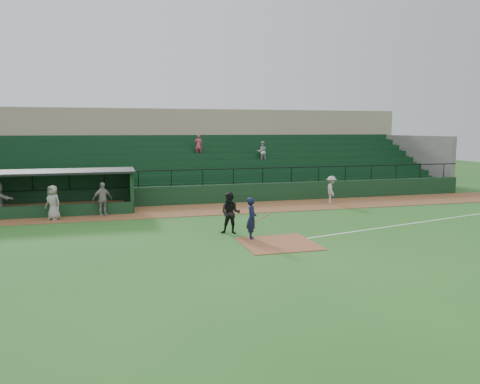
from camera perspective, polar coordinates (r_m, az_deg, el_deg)
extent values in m
plane|color=#23581C|center=(20.57, 3.75, -5.66)|extent=(90.00, 90.00, 0.00)
cube|color=brown|center=(28.09, -1.64, -2.02)|extent=(40.00, 4.00, 0.03)
cube|color=brown|center=(19.65, 4.71, -6.26)|extent=(3.00, 3.00, 0.03)
cube|color=white|center=(25.29, 20.22, -3.59)|extent=(17.49, 4.44, 0.01)
cube|color=black|center=(30.12, -2.65, -0.24)|extent=(36.00, 0.35, 1.20)
cylinder|color=black|center=(29.94, -2.67, 2.79)|extent=(36.00, 0.06, 0.06)
cube|color=#60605C|center=(34.75, -4.46, 2.79)|extent=(36.00, 9.00, 3.60)
cube|color=#0D3218|center=(34.23, -4.31, 3.47)|extent=(34.56, 8.00, 4.05)
cube|color=#60605C|center=(42.09, 20.38, 3.59)|extent=(0.35, 9.50, 4.20)
cube|color=gray|center=(41.05, -6.24, 5.47)|extent=(38.00, 3.00, 6.40)
cube|color=#60605C|center=(39.07, -5.77, 6.10)|extent=(36.00, 2.00, 0.20)
imported|color=#ACACAC|center=(35.60, 2.68, 4.92)|extent=(0.77, 0.60, 1.58)
imported|color=#A93E4B|center=(35.39, -5.07, 5.68)|extent=(0.61, 0.40, 1.66)
cube|color=black|center=(29.67, -21.43, 0.19)|extent=(8.50, 0.20, 2.30)
cube|color=black|center=(28.24, -13.09, 0.17)|extent=(0.20, 2.60, 2.30)
cube|color=black|center=(28.26, -21.81, 2.29)|extent=(8.90, 3.20, 0.12)
cube|color=olive|center=(29.40, -21.42, -1.65)|extent=(7.65, 0.40, 0.50)
cube|color=black|center=(27.17, -21.90, -2.18)|extent=(8.50, 0.12, 0.70)
imported|color=black|center=(20.24, 1.42, -3.22)|extent=(0.53, 0.72, 1.83)
cylinder|color=olive|center=(20.17, 2.68, -3.16)|extent=(0.79, 0.34, 0.35)
imported|color=black|center=(21.25, -1.17, -2.59)|extent=(1.14, 1.05, 1.90)
imported|color=#A59F9A|center=(30.25, 11.05, 0.26)|extent=(0.97, 1.29, 1.77)
imported|color=gray|center=(26.57, -16.39, -0.84)|extent=(1.17, 0.84, 1.85)
imported|color=gray|center=(26.30, -21.78, -1.19)|extent=(1.05, 0.99, 1.81)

